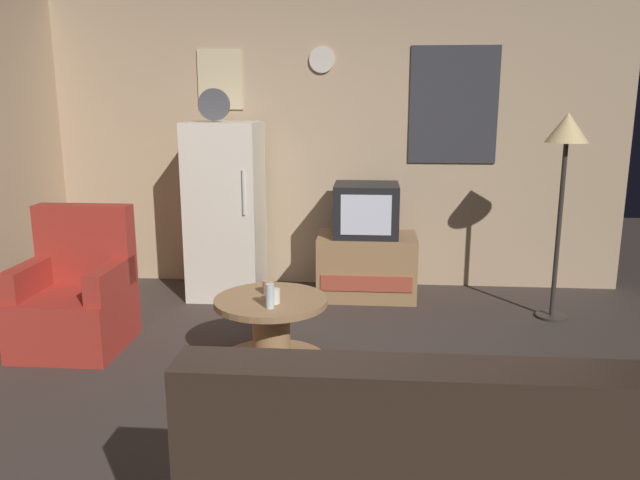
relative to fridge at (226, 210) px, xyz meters
The scene contains 11 objects.
ground_plane 2.30m from the fridge, 66.26° to the right, with size 12.00×12.00×0.00m, color #3D332D.
wall_with_art 1.14m from the fridge, 27.75° to the left, with size 5.20×0.12×2.61m.
fridge is the anchor object (origin of this frame).
tv_stand 1.31m from the fridge, ahead, with size 0.84×0.53×0.55m.
crt_tv 1.20m from the fridge, ahead, with size 0.54×0.51×0.44m.
standing_lamp 2.78m from the fridge, ahead, with size 0.32×0.32×1.59m.
coffee_table 1.69m from the fridge, 67.28° to the right, with size 0.72×0.72×0.46m.
wine_glass 1.80m from the fridge, 68.82° to the right, with size 0.05×0.05×0.15m, color silver.
mug_ceramic_white 1.72m from the fridge, 67.35° to the right, with size 0.08×0.08×0.09m, color silver.
mug_ceramic_tan 1.53m from the fridge, 66.95° to the right, with size 0.08×0.08×0.09m, color tan.
armchair 1.52m from the fridge, 122.36° to the right, with size 0.68×0.68×0.96m.
Camera 1 is at (0.36, -3.21, 1.69)m, focal length 35.02 mm.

